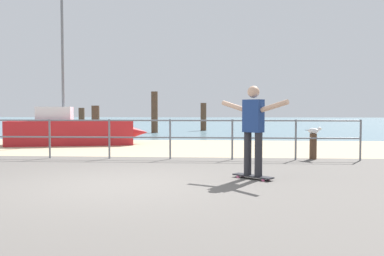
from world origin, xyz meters
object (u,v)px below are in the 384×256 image
object	(u,v)px
skateboarder	(253,125)
bollard_short	(313,147)
sailboat	(77,131)
seagull	(314,131)
skateboard	(253,176)

from	to	relation	value
skateboarder	bollard_short	size ratio (longest dim) A/B	2.41
sailboat	bollard_short	distance (m)	8.54
sailboat	skateboarder	bearing A→B (deg)	-49.92
bollard_short	skateboarder	bearing A→B (deg)	-120.38
skateboarder	seagull	xyz separation A→B (m)	(1.81, 3.06, -0.26)
bollard_short	seagull	world-z (taller)	seagull
bollard_short	sailboat	bearing A→B (deg)	153.21
skateboard	skateboarder	distance (m)	0.95
seagull	bollard_short	bearing A→B (deg)	127.98
sailboat	bollard_short	xyz separation A→B (m)	(7.62, -3.85, -0.18)
skateboard	sailboat	bearing A→B (deg)	130.08
seagull	skateboarder	bearing A→B (deg)	-120.63
sailboat	skateboard	distance (m)	9.06
skateboarder	skateboard	bearing A→B (deg)	26.57
skateboarder	bollard_short	bearing A→B (deg)	59.62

